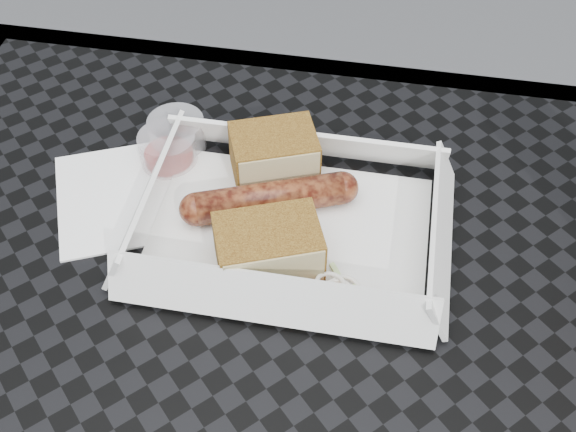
# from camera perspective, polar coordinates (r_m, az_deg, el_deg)

# --- Properties ---
(food_tray) EXTENTS (0.22, 0.15, 0.00)m
(food_tray) POSITION_cam_1_polar(r_m,az_deg,el_deg) (0.58, 0.18, -1.11)
(food_tray) COLOR white
(food_tray) RESTS_ON patio_table
(bratwurst) EXTENTS (0.14, 0.07, 0.03)m
(bratwurst) POSITION_cam_1_polar(r_m,az_deg,el_deg) (0.58, -1.43, 1.39)
(bratwurst) COLOR brown
(bratwurst) RESTS_ON food_tray
(bread_near) EXTENTS (0.08, 0.07, 0.04)m
(bread_near) POSITION_cam_1_polar(r_m,az_deg,el_deg) (0.61, -1.11, 4.84)
(bread_near) COLOR brown
(bread_near) RESTS_ON food_tray
(bread_far) EXTENTS (0.09, 0.08, 0.04)m
(bread_far) POSITION_cam_1_polar(r_m,az_deg,el_deg) (0.54, -1.57, -2.48)
(bread_far) COLOR brown
(bread_far) RESTS_ON food_tray
(veg_garnish) EXTENTS (0.03, 0.03, 0.00)m
(veg_garnish) POSITION_cam_1_polar(r_m,az_deg,el_deg) (0.54, 4.07, -5.78)
(veg_garnish) COLOR #ED5C0A
(veg_garnish) RESTS_ON food_tray
(napkin) EXTENTS (0.16, 0.16, 0.00)m
(napkin) POSITION_cam_1_polar(r_m,az_deg,el_deg) (0.63, -12.39, 1.67)
(napkin) COLOR white
(napkin) RESTS_ON patio_table
(condiment_cup_sauce) EXTENTS (0.05, 0.05, 0.03)m
(condiment_cup_sauce) POSITION_cam_1_polar(r_m,az_deg,el_deg) (0.64, -9.47, 5.21)
(condiment_cup_sauce) COLOR maroon
(condiment_cup_sauce) RESTS_ON patio_table
(condiment_cup_empty) EXTENTS (0.05, 0.05, 0.03)m
(condiment_cup_empty) POSITION_cam_1_polar(r_m,az_deg,el_deg) (0.65, -8.77, 6.46)
(condiment_cup_empty) COLOR silver
(condiment_cup_empty) RESTS_ON patio_table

